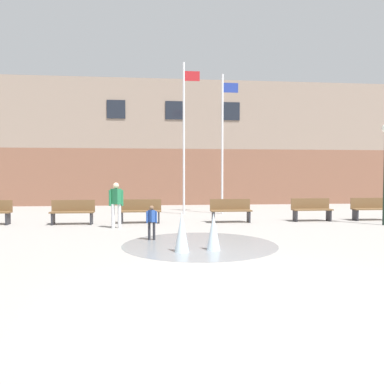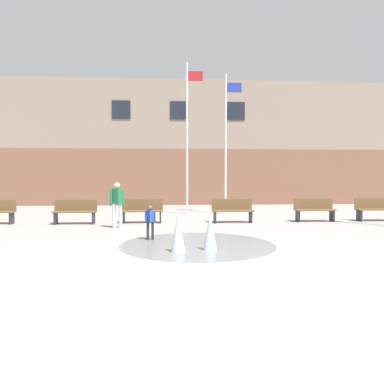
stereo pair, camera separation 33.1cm
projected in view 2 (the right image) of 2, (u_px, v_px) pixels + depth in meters
The scene contains 12 objects.
ground_plane at pixel (226, 302), 5.45m from camera, with size 100.00×100.00×0.00m, color gray.
library_building at pixel (178, 146), 25.88m from camera, with size 36.00×6.05×7.70m.
splash_fountain at pixel (195, 237), 9.39m from camera, with size 4.12×4.12×0.98m.
park_bench_left_of_flagpoles at pixel (75, 211), 14.14m from camera, with size 1.60×0.44×0.91m.
park_bench_under_left_flagpole at pixel (142, 211), 14.45m from camera, with size 1.60×0.44×0.91m.
park_bench_center at pixel (232, 210), 14.57m from camera, with size 1.60×0.44×0.91m.
park_bench_under_right_flagpole at pixel (314, 209), 14.90m from camera, with size 1.60×0.44×0.91m.
park_bench_near_trashcan at pixel (375, 209), 15.12m from camera, with size 1.60×0.44×0.91m.
adult_watching at pixel (117, 201), 13.06m from camera, with size 0.50×0.37×1.59m.
child_running at pixel (150, 220), 10.65m from camera, with size 0.31×0.24×0.99m.
flagpole_left at pixel (188, 134), 17.56m from camera, with size 0.80×0.10×7.10m.
flagpole_right at pixel (226, 140), 17.70m from camera, with size 0.80×0.10×6.60m.
Camera 2 is at (-0.89, -5.32, 1.85)m, focal length 35.00 mm.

